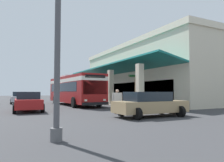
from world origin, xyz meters
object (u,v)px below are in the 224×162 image
Objects in this scene: parked_sedan_red at (28,101)px; parked_sedan_silver at (20,97)px; transit_bus at (74,88)px; parked_sedan_tan at (150,104)px; pedestrian at (117,100)px; potted_palm at (136,99)px.

parked_sedan_silver is (-11.78, 0.01, 0.00)m from parked_sedan_red.
parked_sedan_red is at bearing -43.40° from transit_bus.
parked_sedan_tan and parked_sedan_red have the same top height.
pedestrian is 6.19m from potted_palm.
parked_sedan_tan is (12.27, 1.08, -1.10)m from transit_bus.
parked_sedan_red is (5.41, -5.11, -1.10)m from transit_bus.
transit_bus reaches higher than pedestrian.
parked_sedan_tan is at bearing -26.59° from potted_palm.
parked_sedan_tan is 0.97× the size of parked_sedan_silver.
transit_bus reaches higher than parked_sedan_red.
parked_sedan_red is 9.48m from potted_palm.
parked_sedan_tan is at bearing 5.01° from transit_bus.
parked_sedan_red is at bearing -132.53° from pedestrian.
potted_palm is (5.71, 4.36, -1.08)m from transit_bus.
parked_sedan_silver is (-6.38, -5.10, -1.10)m from transit_bus.
parked_sedan_tan is 2.70× the size of pedestrian.
potted_palm is at bearing 153.41° from parked_sedan_tan.
parked_sedan_red is 6.99m from pedestrian.
parked_sedan_silver is at bearing -141.95° from potted_palm.
parked_sedan_silver is at bearing -162.72° from pedestrian.
transit_bus is 7.52m from parked_sedan_red.
parked_sedan_silver is 1.43× the size of potted_palm.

